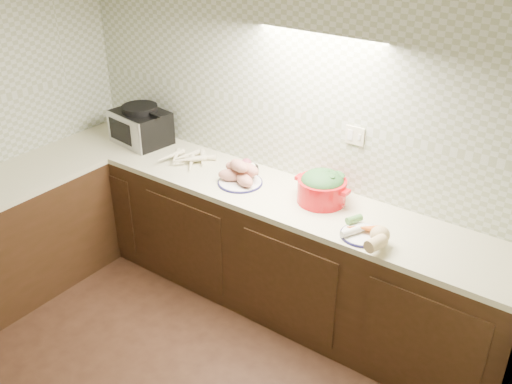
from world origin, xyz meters
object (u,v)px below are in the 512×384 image
Objects in this scene: parsnip_pile at (187,158)px; veg_plate at (370,233)px; dutch_oven at (322,187)px; sweet_potato_plate at (241,174)px; toaster_oven at (141,125)px; onion_bowl at (248,168)px.

veg_plate is (1.57, -0.17, 0.01)m from parsnip_pile.
dutch_oven is (1.11, 0.07, 0.08)m from parsnip_pile.
dutch_oven is at bearing 9.43° from sweet_potato_plate.
veg_plate is (2.13, -0.24, -0.10)m from toaster_oven.
dutch_oven is 0.52m from veg_plate.
veg_plate is (0.46, -0.23, -0.06)m from dutch_oven.
dutch_oven reaches higher than sweet_potato_plate.
dutch_oven is at bearing -4.12° from onion_bowl.
dutch_oven is (1.67, -0.01, -0.04)m from toaster_oven.
parsnip_pile is 1.12m from dutch_oven.
toaster_oven is at bearing -178.05° from dutch_oven.
onion_bowl is at bearing 13.10° from parsnip_pile.
parsnip_pile is 1.16× the size of sweet_potato_plate.
toaster_oven is 1.31× the size of parsnip_pile.
sweet_potato_plate is 0.15m from onion_bowl.
onion_bowl is (1.03, 0.04, -0.10)m from toaster_oven.
parsnip_pile is 0.99× the size of veg_plate.
toaster_oven is at bearing -177.83° from onion_bowl.
onion_bowl reaches higher than parsnip_pile.
toaster_oven is 1.09m from sweet_potato_plate.
onion_bowl is at bearing 178.05° from dutch_oven.
dutch_oven is (0.63, -0.05, 0.06)m from onion_bowl.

